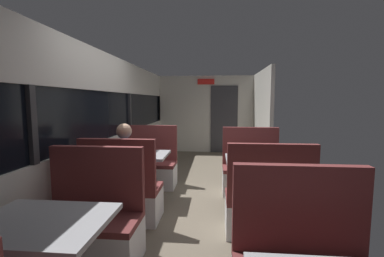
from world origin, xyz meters
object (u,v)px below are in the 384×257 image
at_px(dining_table_mid_window, 138,160).
at_px(dining_table_rear_aisle, 258,166).
at_px(coffee_cup_primary, 138,151).
at_px(dining_table_near_window, 41,235).
at_px(bench_near_window_facing_entry, 91,228).
at_px(bench_rear_aisle_facing_end, 267,207).
at_px(bench_rear_aisle_facing_entry, 251,174).
at_px(bench_mid_window_facing_end, 123,196).
at_px(bench_mid_window_facing_entry, 150,168).
at_px(seated_passenger, 124,179).

xyz_separation_m(dining_table_mid_window, dining_table_rear_aisle, (1.79, -0.20, 0.00)).
bearing_deg(coffee_cup_primary, dining_table_near_window, -90.22).
bearing_deg(coffee_cup_primary, bench_near_window_facing_entry, -90.32).
xyz_separation_m(bench_near_window_facing_entry, bench_rear_aisle_facing_end, (1.79, 0.66, 0.00)).
bearing_deg(bench_rear_aisle_facing_entry, dining_table_near_window, -122.97).
relative_size(bench_mid_window_facing_end, coffee_cup_primary, 12.22).
bearing_deg(coffee_cup_primary, dining_table_mid_window, 126.93).
height_order(bench_mid_window_facing_entry, coffee_cup_primary, bench_mid_window_facing_entry).
relative_size(bench_mid_window_facing_end, bench_mid_window_facing_entry, 1.00).
bearing_deg(dining_table_near_window, bench_mid_window_facing_entry, 90.00).
relative_size(dining_table_rear_aisle, coffee_cup_primary, 10.00).
height_order(seated_passenger, coffee_cup_primary, seated_passenger).
bearing_deg(bench_rear_aisle_facing_end, dining_table_mid_window, 153.32).
distance_m(bench_mid_window_facing_entry, coffee_cup_primary, 0.84).
distance_m(bench_mid_window_facing_end, coffee_cup_primary, 0.83).
height_order(dining_table_mid_window, bench_mid_window_facing_entry, bench_mid_window_facing_entry).
distance_m(dining_table_mid_window, bench_rear_aisle_facing_end, 2.03).
relative_size(dining_table_mid_window, dining_table_rear_aisle, 1.00).
xyz_separation_m(bench_near_window_facing_entry, coffee_cup_primary, (0.01, 1.55, 0.46)).
distance_m(bench_mid_window_facing_end, seated_passenger, 0.22).
bearing_deg(seated_passenger, dining_table_mid_window, 90.00).
relative_size(dining_table_mid_window, seated_passenger, 0.71).
xyz_separation_m(dining_table_near_window, bench_mid_window_facing_entry, (0.00, 2.96, -0.31)).
bearing_deg(dining_table_rear_aisle, bench_near_window_facing_entry, -142.76).
xyz_separation_m(bench_rear_aisle_facing_end, coffee_cup_primary, (-1.78, 0.89, 0.46)).
bearing_deg(dining_table_mid_window, bench_near_window_facing_entry, -90.00).
height_order(bench_mid_window_facing_end, dining_table_rear_aisle, bench_mid_window_facing_end).
distance_m(dining_table_mid_window, seated_passenger, 0.64).
relative_size(dining_table_mid_window, bench_rear_aisle_facing_end, 0.82).
height_order(bench_near_window_facing_entry, bench_mid_window_facing_end, same).
distance_m(dining_table_rear_aisle, seated_passenger, 1.84).
bearing_deg(seated_passenger, bench_rear_aisle_facing_entry, 32.18).
bearing_deg(dining_table_mid_window, dining_table_near_window, -90.00).
xyz_separation_m(dining_table_near_window, coffee_cup_primary, (0.01, 2.25, 0.15)).
xyz_separation_m(dining_table_mid_window, bench_mid_window_facing_end, (0.00, -0.70, -0.31)).
height_order(dining_table_mid_window, bench_mid_window_facing_end, bench_mid_window_facing_end).
bearing_deg(dining_table_mid_window, bench_rear_aisle_facing_entry, 15.59).
height_order(bench_mid_window_facing_entry, bench_rear_aisle_facing_end, same).
bearing_deg(bench_mid_window_facing_end, bench_near_window_facing_entry, -90.00).
height_order(bench_mid_window_facing_end, coffee_cup_primary, bench_mid_window_facing_end).
xyz_separation_m(bench_mid_window_facing_entry, bench_rear_aisle_facing_end, (1.79, -1.60, 0.00)).
height_order(bench_near_window_facing_entry, dining_table_rear_aisle, bench_near_window_facing_entry).
distance_m(bench_rear_aisle_facing_end, seated_passenger, 1.82).
relative_size(dining_table_rear_aisle, bench_rear_aisle_facing_end, 0.82).
xyz_separation_m(dining_table_near_window, dining_table_mid_window, (0.00, 2.26, 0.00)).
bearing_deg(dining_table_near_window, coffee_cup_primary, 89.78).
bearing_deg(bench_mid_window_facing_entry, bench_near_window_facing_entry, -90.00).
distance_m(dining_table_mid_window, bench_mid_window_facing_entry, 0.77).
relative_size(bench_rear_aisle_facing_entry, seated_passenger, 0.87).
xyz_separation_m(dining_table_near_window, bench_rear_aisle_facing_end, (1.79, 1.36, -0.31)).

